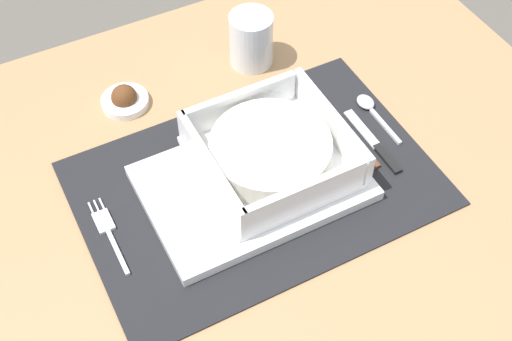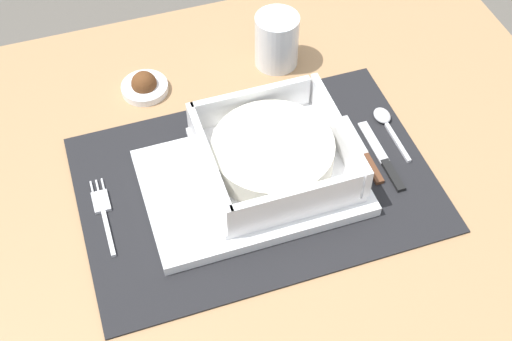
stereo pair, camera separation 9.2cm
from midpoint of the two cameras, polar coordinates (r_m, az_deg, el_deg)
dining_table at (r=1.04m, az=-1.61°, el=-3.46°), size 0.96×0.79×0.71m
placemat at (r=0.94m, az=-2.79°, el=-1.26°), size 0.48×0.33×0.00m
serving_plate at (r=0.93m, az=-3.12°, el=-1.21°), size 0.29×0.20×0.02m
porridge_bowl at (r=0.93m, az=-1.44°, el=1.41°), size 0.19×0.19×0.06m
fork at (r=0.92m, az=-15.11°, el=-5.01°), size 0.02×0.13×0.00m
spoon at (r=1.04m, az=6.96°, el=5.16°), size 0.02×0.11×0.01m
butter_knife at (r=0.99m, az=7.29°, el=2.06°), size 0.01×0.14×0.01m
bread_knife at (r=0.99m, az=5.64°, el=2.34°), size 0.01×0.13×0.01m
drinking_glass at (r=1.09m, az=-2.86°, el=10.54°), size 0.07×0.07×0.09m
condiment_saucer at (r=1.07m, az=-13.37°, el=5.66°), size 0.07×0.07×0.04m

